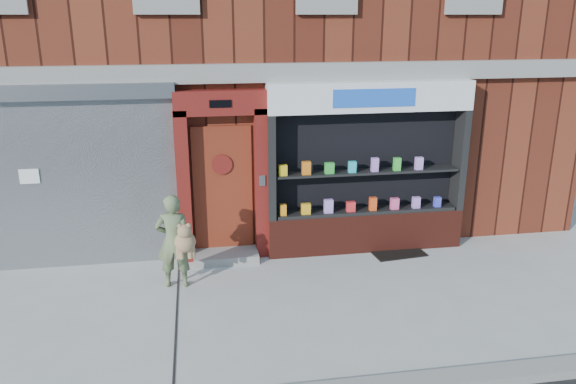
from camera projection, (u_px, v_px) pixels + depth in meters
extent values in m
plane|color=#9E9E99|center=(284.00, 305.00, 8.20)|extent=(80.00, 80.00, 0.00)
cube|color=#491A10|center=(242.00, 17.00, 12.64)|extent=(12.00, 8.00, 8.00)
cube|color=gray|center=(265.00, 73.00, 9.06)|extent=(12.00, 0.16, 0.30)
cube|color=gray|center=(84.00, 185.00, 9.14)|extent=(3.00, 0.10, 2.80)
cube|color=slate|center=(72.00, 91.00, 8.62)|extent=(3.10, 0.30, 0.24)
cube|color=white|center=(29.00, 176.00, 8.89)|extent=(0.30, 0.01, 0.24)
cube|color=#5E1310|center=(184.00, 187.00, 9.34)|extent=(0.22, 0.28, 2.60)
cube|color=#5E1310|center=(261.00, 184.00, 9.54)|extent=(0.22, 0.28, 2.60)
cube|color=#5E1310|center=(220.00, 102.00, 9.02)|extent=(1.50, 0.28, 0.40)
cube|color=black|center=(220.00, 104.00, 8.88)|extent=(0.35, 0.01, 0.12)
cube|color=maroon|center=(223.00, 189.00, 9.58)|extent=(1.00, 0.06, 2.20)
cylinder|color=black|center=(222.00, 164.00, 9.40)|extent=(0.28, 0.02, 0.28)
cylinder|color=#5E1310|center=(222.00, 165.00, 9.39)|extent=(0.34, 0.02, 0.34)
cube|color=gray|center=(226.00, 256.00, 9.66)|extent=(1.10, 0.55, 0.15)
cube|color=slate|center=(262.00, 181.00, 9.37)|extent=(0.10, 0.02, 0.18)
cube|color=#551D14|center=(365.00, 231.00, 10.06)|extent=(3.50, 0.40, 0.70)
cube|color=black|center=(271.00, 167.00, 9.42)|extent=(0.12, 0.40, 1.80)
cube|color=black|center=(460.00, 159.00, 9.95)|extent=(0.12, 0.40, 1.80)
cube|color=black|center=(365.00, 160.00, 9.86)|extent=(3.30, 0.03, 1.80)
cube|color=black|center=(366.00, 211.00, 9.95)|extent=(3.20, 0.36, 0.06)
cube|color=black|center=(367.00, 171.00, 9.73)|extent=(3.20, 0.36, 0.04)
cube|color=white|center=(371.00, 96.00, 9.34)|extent=(3.50, 0.40, 0.50)
cube|color=#174AB1|center=(375.00, 98.00, 9.14)|extent=(1.40, 0.01, 0.30)
cube|color=orange|center=(283.00, 210.00, 9.60)|extent=(0.11, 0.09, 0.19)
cube|color=#F0A919|center=(306.00, 209.00, 9.66)|extent=(0.16, 0.09, 0.19)
cube|color=#AD7FE5|center=(328.00, 206.00, 9.72)|extent=(0.15, 0.09, 0.24)
cube|color=red|center=(351.00, 207.00, 9.79)|extent=(0.15, 0.09, 0.18)
cube|color=#ED4C18|center=(373.00, 204.00, 9.84)|extent=(0.12, 0.09, 0.24)
cube|color=#EB4E87|center=(395.00, 204.00, 9.91)|extent=(0.14, 0.09, 0.20)
cube|color=#AC77D7|center=(416.00, 202.00, 9.97)|extent=(0.13, 0.09, 0.20)
cube|color=#3D41D0|center=(437.00, 202.00, 10.04)|extent=(0.11, 0.09, 0.18)
cube|color=yellow|center=(283.00, 170.00, 9.39)|extent=(0.14, 0.09, 0.18)
cube|color=orange|center=(306.00, 168.00, 9.44)|extent=(0.15, 0.09, 0.23)
cube|color=green|center=(329.00, 168.00, 9.51)|extent=(0.16, 0.09, 0.19)
cube|color=#27B6C3|center=(352.00, 167.00, 9.57)|extent=(0.13, 0.09, 0.19)
cube|color=#B279DA|center=(375.00, 165.00, 9.63)|extent=(0.12, 0.09, 0.24)
cube|color=green|center=(397.00, 164.00, 9.69)|extent=(0.12, 0.09, 0.22)
cube|color=#BE88F4|center=(419.00, 163.00, 9.76)|extent=(0.13, 0.09, 0.22)
imported|color=#5B6B46|center=(174.00, 241.00, 8.56)|extent=(0.57, 0.40, 1.50)
sphere|color=olive|center=(185.00, 242.00, 8.42)|extent=(0.32, 0.32, 0.32)
sphere|color=olive|center=(184.00, 231.00, 8.31)|extent=(0.21, 0.21, 0.21)
sphere|color=olive|center=(180.00, 226.00, 8.28)|extent=(0.08, 0.08, 0.08)
sphere|color=olive|center=(188.00, 226.00, 8.30)|extent=(0.08, 0.08, 0.08)
cylinder|color=olive|center=(179.00, 252.00, 8.45)|extent=(0.08, 0.08, 0.19)
cylinder|color=olive|center=(193.00, 251.00, 8.49)|extent=(0.08, 0.08, 0.19)
cylinder|color=olive|center=(181.00, 253.00, 8.44)|extent=(0.08, 0.08, 0.19)
cylinder|color=olive|center=(190.00, 252.00, 8.46)|extent=(0.08, 0.08, 0.19)
cube|color=black|center=(396.00, 251.00, 10.01)|extent=(0.98, 0.74, 0.02)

